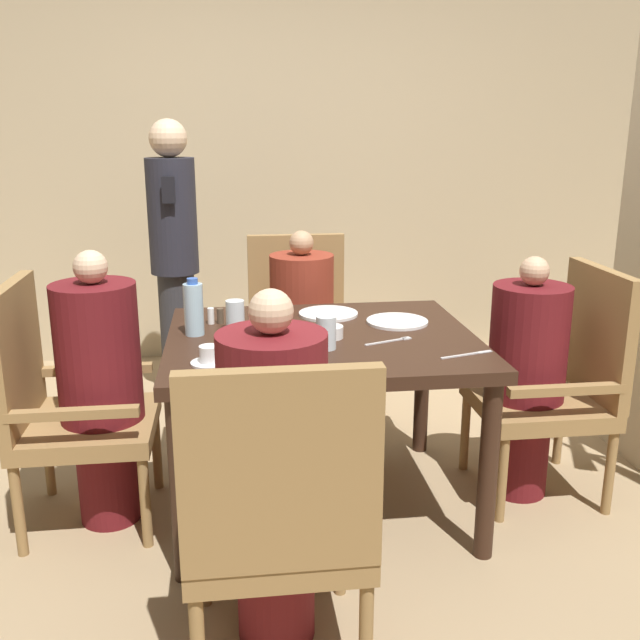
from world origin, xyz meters
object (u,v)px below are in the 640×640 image
Objects in this scene: diner_in_far_chair at (302,331)px; glass_tall_mid at (326,333)px; diner_in_right_chair at (526,375)px; plate_main_right at (397,321)px; water_bottle at (194,309)px; diner_in_near_chair at (274,468)px; standing_host at (174,254)px; chair_near_corner at (278,512)px; chair_left_side at (62,401)px; teacup_with_saucer at (209,357)px; diner_in_left_chair at (101,387)px; bowl_small at (330,332)px; glass_tall_near at (235,316)px; chair_right_side at (560,378)px; plate_main_left at (328,314)px; chair_far_side at (299,327)px.

diner_in_far_chair is 8.38× the size of glass_tall_mid.
diner_in_far_chair reaches higher than diner_in_right_chair.
diner_in_right_chair is 4.01× the size of plate_main_right.
diner_in_far_chair reaches higher than water_bottle.
plate_main_right is at bearing 57.45° from diner_in_near_chair.
chair_near_corner is at bearing -79.53° from standing_host.
chair_left_side reaches higher than teacup_with_saucer.
standing_host is (0.21, 1.33, 0.28)m from diner_in_left_chair.
glass_tall_near is at bearing 157.86° from bowl_small.
glass_tall_mid is (-1.02, -0.17, 0.29)m from chair_right_side.
diner_in_left_chair reaches higher than plate_main_left.
plate_main_left is (-0.80, 0.31, 0.21)m from diner_in_right_chair.
chair_left_side is 7.40× the size of teacup_with_saucer.
diner_in_right_chair is 1.24m from glass_tall_near.
chair_right_side is (2.04, 0.00, 0.00)m from chair_left_side.
chair_right_side is at bearing 0.00° from diner_in_left_chair.
chair_right_side is 1.00× the size of chair_near_corner.
chair_near_corner is 0.84m from glass_tall_mid.
glass_tall_near is at bearing -177.50° from plate_main_right.
water_bottle is (-0.07, 0.37, 0.08)m from teacup_with_saucer.
diner_in_right_chair is at bearing 39.73° from chair_near_corner.
teacup_with_saucer is (-0.43, -1.06, 0.23)m from diner_in_far_chair.
chair_far_side reaches higher than teacup_with_saucer.
plate_main_left is 0.32m from plate_main_right.
diner_in_left_chair is 0.47m from water_bottle.
chair_left_side is 1.42m from standing_host.
bowl_small is 0.85× the size of glass_tall_mid.
diner_in_right_chair reaches higher than chair_near_corner.
chair_left_side is at bearing -137.84° from chair_far_side.
glass_tall_near is (-1.20, 0.11, 0.27)m from diner_in_right_chair.
standing_host reaches higher than glass_tall_near.
plate_main_left is (0.07, -0.61, 0.23)m from chair_far_side.
chair_near_corner reaches higher than plate_main_right.
chair_left_side reaches higher than plate_main_right.
chair_left_side is 1.20m from chair_near_corner.
chair_near_corner is at bearing -75.58° from water_bottle.
plate_main_right is (0.27, -0.16, 0.00)m from plate_main_left.
diner_in_left_chair is (0.15, 0.00, 0.05)m from chair_left_side.
diner_in_right_chair is (0.87, -0.92, 0.02)m from chair_far_side.
glass_tall_near is at bearing -112.72° from chair_far_side.
chair_far_side reaches higher than plate_main_right.
diner_in_right_chair is 8.31× the size of glass_tall_mid.
diner_in_near_chair is 8.90× the size of glass_tall_near.
chair_near_corner is 3.80× the size of plate_main_left.
diner_in_near_chair is at bearing -73.13° from water_bottle.
diner_in_far_chair is 0.92m from standing_host.
chair_left_side is 3.80× the size of plate_main_right.
glass_tall_mid is at bearing 15.82° from teacup_with_saucer.
plate_main_left is 0.79m from teacup_with_saucer.
chair_near_corner is 7.87× the size of glass_tall_mid.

